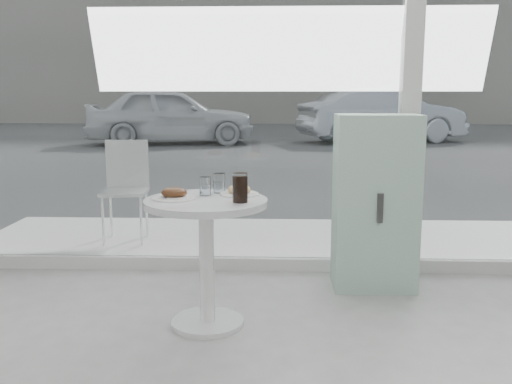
{
  "coord_description": "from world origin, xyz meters",
  "views": [
    {
      "loc": [
        -0.09,
        -1.34,
        1.38
      ],
      "look_at": [
        -0.2,
        1.7,
        0.85
      ],
      "focal_mm": 40.0,
      "sensor_mm": 36.0,
      "label": 1
    }
  ],
  "objects_px": {
    "main_table": "(206,236)",
    "mint_cabinet": "(375,202)",
    "car_white": "(171,116)",
    "car_silver": "(382,115)",
    "water_tumbler_b": "(219,184)",
    "cola_glass": "(240,188)",
    "patio_chair": "(126,184)",
    "water_tumbler_a": "(205,187)",
    "plate_fritter": "(175,195)",
    "plate_donut": "(239,192)"
  },
  "relations": [
    {
      "from": "main_table",
      "to": "mint_cabinet",
      "type": "relative_size",
      "value": 0.62
    },
    {
      "from": "car_white",
      "to": "car_silver",
      "type": "height_order",
      "value": "car_white"
    },
    {
      "from": "water_tumbler_b",
      "to": "cola_glass",
      "type": "xyz_separation_m",
      "value": [
        0.15,
        -0.31,
        0.03
      ]
    },
    {
      "from": "patio_chair",
      "to": "water_tumbler_a",
      "type": "bearing_deg",
      "value": -65.41
    },
    {
      "from": "mint_cabinet",
      "to": "patio_chair",
      "type": "relative_size",
      "value": 1.37
    },
    {
      "from": "patio_chair",
      "to": "plate_fritter",
      "type": "distance_m",
      "value": 2.01
    },
    {
      "from": "car_white",
      "to": "plate_fritter",
      "type": "height_order",
      "value": "car_white"
    },
    {
      "from": "main_table",
      "to": "patio_chair",
      "type": "xyz_separation_m",
      "value": [
        -0.96,
        1.83,
        0.01
      ]
    },
    {
      "from": "plate_fritter",
      "to": "cola_glass",
      "type": "height_order",
      "value": "cola_glass"
    },
    {
      "from": "main_table",
      "to": "plate_fritter",
      "type": "bearing_deg",
      "value": -176.97
    },
    {
      "from": "mint_cabinet",
      "to": "car_white",
      "type": "xyz_separation_m",
      "value": [
        -3.56,
        11.36,
        0.14
      ]
    },
    {
      "from": "car_white",
      "to": "water_tumbler_a",
      "type": "relative_size",
      "value": 39.78
    },
    {
      "from": "mint_cabinet",
      "to": "patio_chair",
      "type": "distance_m",
      "value": 2.34
    },
    {
      "from": "mint_cabinet",
      "to": "cola_glass",
      "type": "relative_size",
      "value": 7.42
    },
    {
      "from": "car_silver",
      "to": "plate_fritter",
      "type": "xyz_separation_m",
      "value": [
        -3.49,
        -12.88,
        0.05
      ]
    },
    {
      "from": "plate_fritter",
      "to": "main_table",
      "type": "bearing_deg",
      "value": 3.03
    },
    {
      "from": "main_table",
      "to": "mint_cabinet",
      "type": "xyz_separation_m",
      "value": [
        1.11,
        0.73,
        0.07
      ]
    },
    {
      "from": "water_tumbler_b",
      "to": "main_table",
      "type": "bearing_deg",
      "value": -104.01
    },
    {
      "from": "patio_chair",
      "to": "cola_glass",
      "type": "relative_size",
      "value": 5.43
    },
    {
      "from": "mint_cabinet",
      "to": "plate_fritter",
      "type": "height_order",
      "value": "mint_cabinet"
    },
    {
      "from": "car_white",
      "to": "cola_glass",
      "type": "distance_m",
      "value": 12.46
    },
    {
      "from": "mint_cabinet",
      "to": "car_white",
      "type": "bearing_deg",
      "value": 107.03
    },
    {
      "from": "plate_donut",
      "to": "mint_cabinet",
      "type": "bearing_deg",
      "value": 32.39
    },
    {
      "from": "patio_chair",
      "to": "car_white",
      "type": "bearing_deg",
      "value": 93.83
    },
    {
      "from": "plate_fritter",
      "to": "plate_donut",
      "type": "height_order",
      "value": "plate_fritter"
    },
    {
      "from": "car_white",
      "to": "mint_cabinet",
      "type": "bearing_deg",
      "value": -173.13
    },
    {
      "from": "mint_cabinet",
      "to": "water_tumbler_a",
      "type": "height_order",
      "value": "mint_cabinet"
    },
    {
      "from": "mint_cabinet",
      "to": "main_table",
      "type": "bearing_deg",
      "value": -146.96
    },
    {
      "from": "patio_chair",
      "to": "car_silver",
      "type": "bearing_deg",
      "value": 64.43
    },
    {
      "from": "patio_chair",
      "to": "cola_glass",
      "type": "height_order",
      "value": "patio_chair"
    },
    {
      "from": "patio_chair",
      "to": "car_white",
      "type": "distance_m",
      "value": 10.37
    },
    {
      "from": "plate_donut",
      "to": "plate_fritter",
      "type": "bearing_deg",
      "value": -156.97
    },
    {
      "from": "car_silver",
      "to": "water_tumbler_a",
      "type": "relative_size",
      "value": 40.32
    },
    {
      "from": "plate_donut",
      "to": "water_tumbler_a",
      "type": "bearing_deg",
      "value": -174.8
    },
    {
      "from": "plate_donut",
      "to": "patio_chair",
      "type": "bearing_deg",
      "value": 124.33
    },
    {
      "from": "water_tumbler_a",
      "to": "cola_glass",
      "type": "xyz_separation_m",
      "value": [
        0.23,
        -0.21,
        0.03
      ]
    },
    {
      "from": "car_silver",
      "to": "cola_glass",
      "type": "height_order",
      "value": "car_silver"
    },
    {
      "from": "water_tumbler_a",
      "to": "patio_chair",
      "type": "bearing_deg",
      "value": 119.02
    },
    {
      "from": "car_silver",
      "to": "water_tumbler_b",
      "type": "xyz_separation_m",
      "value": [
        -3.25,
        -12.65,
        0.08
      ]
    },
    {
      "from": "water_tumbler_b",
      "to": "cola_glass",
      "type": "bearing_deg",
      "value": -63.94
    },
    {
      "from": "car_silver",
      "to": "plate_fritter",
      "type": "bearing_deg",
      "value": 149.63
    },
    {
      "from": "water_tumbler_a",
      "to": "plate_donut",
      "type": "bearing_deg",
      "value": 5.2
    },
    {
      "from": "patio_chair",
      "to": "plate_fritter",
      "type": "relative_size",
      "value": 3.65
    },
    {
      "from": "main_table",
      "to": "cola_glass",
      "type": "height_order",
      "value": "cola_glass"
    },
    {
      "from": "car_silver",
      "to": "car_white",
      "type": "bearing_deg",
      "value": 82.51
    },
    {
      "from": "car_silver",
      "to": "water_tumbler_b",
      "type": "bearing_deg",
      "value": 150.36
    },
    {
      "from": "water_tumbler_a",
      "to": "car_white",
      "type": "bearing_deg",
      "value": 101.49
    },
    {
      "from": "plate_donut",
      "to": "water_tumbler_a",
      "type": "relative_size",
      "value": 2.09
    },
    {
      "from": "water_tumbler_b",
      "to": "cola_glass",
      "type": "relative_size",
      "value": 0.72
    },
    {
      "from": "main_table",
      "to": "mint_cabinet",
      "type": "bearing_deg",
      "value": 33.39
    }
  ]
}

